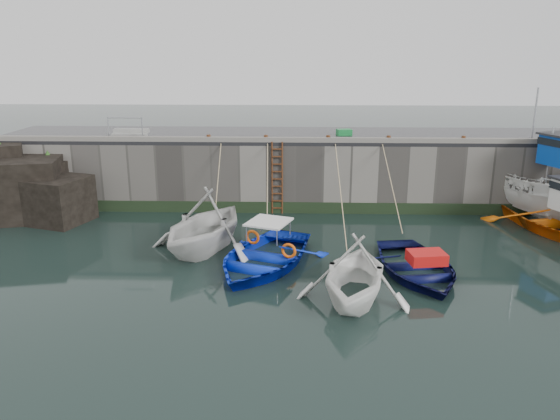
{
  "coord_description": "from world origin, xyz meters",
  "views": [
    {
      "loc": [
        -1.12,
        -13.31,
        6.97
      ],
      "look_at": [
        -1.76,
        6.34,
        1.2
      ],
      "focal_mm": 35.0,
      "sensor_mm": 36.0,
      "label": 1
    }
  ],
  "objects_px": {
    "ladder": "(277,178)",
    "boat_far_white": "(547,192)",
    "boat_near_white": "(205,249)",
    "boat_near_blue": "(263,265)",
    "boat_near_navy": "(416,273)",
    "bollard_d": "(389,139)",
    "bollard_e": "(463,139)",
    "bollard_b": "(266,138)",
    "bollard_c": "(328,139)",
    "fish_crate": "(344,132)",
    "bollard_a": "(209,138)",
    "boat_near_blacktrim": "(354,298)"
  },
  "relations": [
    {
      "from": "boat_near_white",
      "to": "bollard_c",
      "type": "bearing_deg",
      "value": 67.14
    },
    {
      "from": "boat_near_navy",
      "to": "bollard_b",
      "type": "distance_m",
      "value": 9.33
    },
    {
      "from": "bollard_c",
      "to": "bollard_a",
      "type": "bearing_deg",
      "value": 180.0
    },
    {
      "from": "bollard_a",
      "to": "bollard_b",
      "type": "xyz_separation_m",
      "value": [
        2.5,
        0.0,
        0.0
      ]
    },
    {
      "from": "boat_near_blue",
      "to": "bollard_e",
      "type": "bearing_deg",
      "value": 58.05
    },
    {
      "from": "fish_crate",
      "to": "bollard_d",
      "type": "relative_size",
      "value": 2.4
    },
    {
      "from": "ladder",
      "to": "bollard_c",
      "type": "bearing_deg",
      "value": 8.67
    },
    {
      "from": "boat_near_blue",
      "to": "boat_near_navy",
      "type": "distance_m",
      "value": 5.05
    },
    {
      "from": "ladder",
      "to": "boat_near_white",
      "type": "relative_size",
      "value": 0.66
    },
    {
      "from": "bollard_e",
      "to": "boat_near_blacktrim",
      "type": "bearing_deg",
      "value": -121.34
    },
    {
      "from": "bollard_a",
      "to": "bollard_b",
      "type": "relative_size",
      "value": 1.0
    },
    {
      "from": "ladder",
      "to": "bollard_d",
      "type": "bearing_deg",
      "value": 4.0
    },
    {
      "from": "bollard_c",
      "to": "boat_near_blacktrim",
      "type": "bearing_deg",
      "value": -87.65
    },
    {
      "from": "boat_near_blue",
      "to": "boat_near_navy",
      "type": "bearing_deg",
      "value": 13.94
    },
    {
      "from": "boat_near_white",
      "to": "bollard_d",
      "type": "distance_m",
      "value": 9.4
    },
    {
      "from": "bollard_a",
      "to": "ladder",
      "type": "bearing_deg",
      "value": -6.38
    },
    {
      "from": "boat_near_blacktrim",
      "to": "bollard_d",
      "type": "distance_m",
      "value": 9.77
    },
    {
      "from": "boat_near_white",
      "to": "boat_near_navy",
      "type": "height_order",
      "value": "boat_near_white"
    },
    {
      "from": "boat_far_white",
      "to": "bollard_a",
      "type": "height_order",
      "value": "boat_far_white"
    },
    {
      "from": "ladder",
      "to": "boat_near_blue",
      "type": "height_order",
      "value": "ladder"
    },
    {
      "from": "boat_near_blue",
      "to": "bollard_d",
      "type": "bearing_deg",
      "value": 71.97
    },
    {
      "from": "ladder",
      "to": "boat_far_white",
      "type": "relative_size",
      "value": 0.41
    },
    {
      "from": "boat_near_white",
      "to": "boat_near_blue",
      "type": "distance_m",
      "value": 2.61
    },
    {
      "from": "bollard_b",
      "to": "bollard_d",
      "type": "distance_m",
      "value": 5.3
    },
    {
      "from": "bollard_d",
      "to": "bollard_e",
      "type": "bearing_deg",
      "value": 0.0
    },
    {
      "from": "ladder",
      "to": "bollard_c",
      "type": "distance_m",
      "value": 2.81
    },
    {
      "from": "boat_far_white",
      "to": "bollard_c",
      "type": "xyz_separation_m",
      "value": [
        -9.31,
        0.78,
        2.12
      ]
    },
    {
      "from": "boat_near_blue",
      "to": "boat_near_navy",
      "type": "xyz_separation_m",
      "value": [
        5.02,
        -0.55,
        0.0
      ]
    },
    {
      "from": "boat_near_navy",
      "to": "bollard_e",
      "type": "distance_m",
      "value": 8.35
    },
    {
      "from": "ladder",
      "to": "bollard_c",
      "type": "height_order",
      "value": "bollard_c"
    },
    {
      "from": "boat_near_blue",
      "to": "bollard_b",
      "type": "relative_size",
      "value": 18.79
    },
    {
      "from": "ladder",
      "to": "bollard_e",
      "type": "xyz_separation_m",
      "value": [
        8.0,
        0.34,
        1.71
      ]
    },
    {
      "from": "boat_near_blacktrim",
      "to": "bollard_c",
      "type": "xyz_separation_m",
      "value": [
        -0.37,
        8.92,
        3.3
      ]
    },
    {
      "from": "boat_near_white",
      "to": "fish_crate",
      "type": "xyz_separation_m",
      "value": [
        5.5,
        6.97,
        3.3
      ]
    },
    {
      "from": "fish_crate",
      "to": "bollard_b",
      "type": "relative_size",
      "value": 2.4
    },
    {
      "from": "boat_near_blue",
      "to": "boat_far_white",
      "type": "bearing_deg",
      "value": 45.77
    },
    {
      "from": "boat_near_blue",
      "to": "fish_crate",
      "type": "relative_size",
      "value": 7.83
    },
    {
      "from": "boat_near_blue",
      "to": "bollard_b",
      "type": "xyz_separation_m",
      "value": [
        -0.25,
        6.4,
        3.3
      ]
    },
    {
      "from": "boat_near_white",
      "to": "boat_near_blue",
      "type": "xyz_separation_m",
      "value": [
        2.2,
        -1.4,
        0.0
      ]
    },
    {
      "from": "boat_near_white",
      "to": "bollard_d",
      "type": "xyz_separation_m",
      "value": [
        7.25,
        5.0,
        3.3
      ]
    },
    {
      "from": "boat_near_white",
      "to": "bollard_c",
      "type": "distance_m",
      "value": 7.58
    },
    {
      "from": "bollard_e",
      "to": "bollard_d",
      "type": "bearing_deg",
      "value": 180.0
    },
    {
      "from": "bollard_d",
      "to": "fish_crate",
      "type": "bearing_deg",
      "value": 131.69
    },
    {
      "from": "boat_near_blue",
      "to": "bollard_d",
      "type": "relative_size",
      "value": 18.79
    },
    {
      "from": "boat_near_navy",
      "to": "boat_far_white",
      "type": "height_order",
      "value": "boat_far_white"
    },
    {
      "from": "boat_near_blacktrim",
      "to": "bollard_c",
      "type": "distance_m",
      "value": 9.52
    },
    {
      "from": "bollard_e",
      "to": "boat_near_navy",
      "type": "bearing_deg",
      "value": -114.93
    },
    {
      "from": "fish_crate",
      "to": "boat_near_navy",
      "type": "bearing_deg",
      "value": -91.58
    },
    {
      "from": "boat_near_blacktrim",
      "to": "ladder",
      "type": "bearing_deg",
      "value": 118.66
    },
    {
      "from": "boat_near_blue",
      "to": "bollard_a",
      "type": "height_order",
      "value": "bollard_a"
    }
  ]
}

